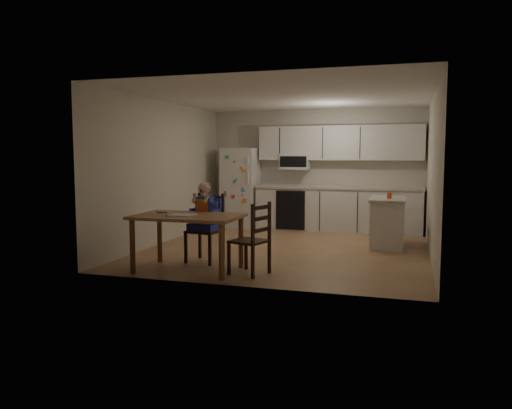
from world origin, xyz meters
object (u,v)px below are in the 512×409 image
at_px(refrigerator, 241,188).
at_px(kitchen_island, 388,222).
at_px(dining_table, 188,222).
at_px(chair_booster, 206,214).
at_px(red_cup, 389,195).
at_px(chair_side, 255,234).

bearing_deg(refrigerator, kitchen_island, -24.30).
xyz_separation_m(dining_table, chair_booster, (0.01, 0.62, 0.05)).
bearing_deg(dining_table, kitchen_island, 46.76).
height_order(refrigerator, red_cup, refrigerator).
bearing_deg(chair_booster, red_cup, 45.31).
distance_m(dining_table, chair_side, 0.95).
bearing_deg(dining_table, chair_side, 1.27).
distance_m(refrigerator, dining_table, 4.13).
height_order(refrigerator, chair_booster, refrigerator).
xyz_separation_m(refrigerator, red_cup, (3.15, -1.49, 0.03)).
relative_size(kitchen_island, red_cup, 11.68).
bearing_deg(refrigerator, red_cup, -25.35).
height_order(red_cup, chair_side, chair_side).
xyz_separation_m(kitchen_island, chair_side, (-1.56, -2.64, 0.12)).
distance_m(kitchen_island, red_cup, 0.47).
bearing_deg(red_cup, chair_side, -121.60).
distance_m(refrigerator, red_cup, 3.49).
relative_size(kitchen_island, chair_side, 1.18).
xyz_separation_m(refrigerator, chair_side, (1.57, -4.06, -0.31)).
distance_m(refrigerator, chair_booster, 3.52).
distance_m(kitchen_island, chair_side, 3.07).
height_order(dining_table, chair_side, chair_side).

